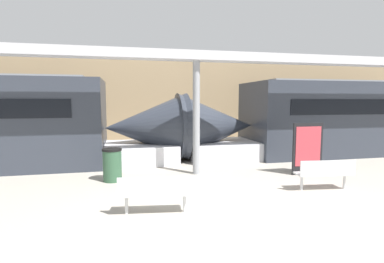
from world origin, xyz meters
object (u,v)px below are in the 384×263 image
Objects in this scene: trash_bin at (112,165)px; support_column_near at (196,118)px; bench_far at (325,172)px; bench_near at (155,191)px; train_left at (349,119)px; poster_board at (308,148)px.

trash_bin is 0.27× the size of support_column_near.
trash_bin is 2.91m from support_column_near.
bench_far is at bearing -40.50° from support_column_near.
bench_far is 5.87m from trash_bin.
bench_far is 0.43× the size of support_column_near.
bench_near is 1.01× the size of bench_far.
support_column_near is at bearing -162.43° from train_left.
bench_near is (-9.29, -5.58, -1.01)m from train_left.
train_left is 10.88m from bench_near.
trash_bin is (-10.25, -2.74, -1.01)m from train_left.
train_left is 10.02× the size of bench_near.
train_left reaches higher than poster_board.
bench_near is at bearing -155.24° from poster_board.
bench_far is 4.00m from support_column_near.
train_left is at bearing 14.94° from trash_bin.
train_left is 9.44× the size of poster_board.
poster_board is 0.46× the size of support_column_near.
support_column_near reaches higher than bench_near.
bench_near is at bearing -164.70° from bench_far.
trash_bin is 0.58× the size of poster_board.
poster_board is at bearing 32.15° from bench_near.
train_left is at bearing 17.57° from support_column_near.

